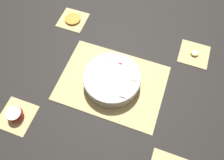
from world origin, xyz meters
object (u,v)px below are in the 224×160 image
object	(u,v)px
apple_half	(15,114)
orange_slice_whole	(73,19)
fruit_salad_bowl	(112,79)
banana_coin_single	(195,53)

from	to	relation	value
apple_half	orange_slice_whole	distance (m)	0.60
fruit_salad_bowl	orange_slice_whole	bearing A→B (deg)	-41.12
apple_half	banana_coin_single	xyz separation A→B (m)	(-0.68, -0.60, -0.02)
fruit_salad_bowl	banana_coin_single	xyz separation A→B (m)	(-0.34, -0.30, -0.03)
fruit_salad_bowl	orange_slice_whole	xyz separation A→B (m)	(0.34, -0.30, -0.03)
apple_half	orange_slice_whole	world-z (taller)	apple_half
apple_half	orange_slice_whole	bearing A→B (deg)	-90.00
orange_slice_whole	banana_coin_single	world-z (taller)	orange_slice_whole
apple_half	orange_slice_whole	xyz separation A→B (m)	(0.00, -0.60, -0.02)
apple_half	banana_coin_single	distance (m)	0.90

